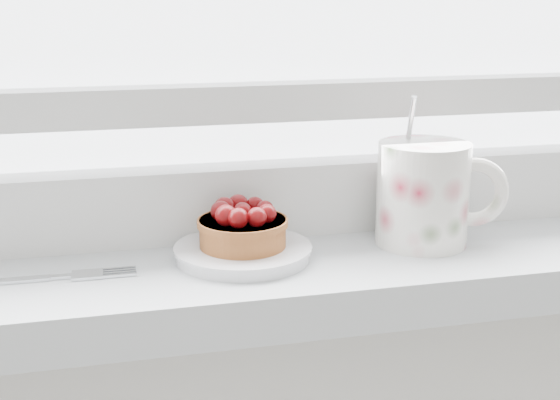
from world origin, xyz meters
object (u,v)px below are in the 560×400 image
object	(u,v)px
saucer	(243,252)
floral_mug	(426,192)
raspberry_tart	(242,226)
fork	(33,279)

from	to	relation	value
saucer	floral_mug	xyz separation A→B (m)	(0.18, 0.00, 0.04)
floral_mug	raspberry_tart	bearing A→B (deg)	-179.43
saucer	raspberry_tart	world-z (taller)	raspberry_tart
raspberry_tart	fork	xyz separation A→B (m)	(-0.18, -0.01, -0.03)
raspberry_tart	fork	bearing A→B (deg)	-176.49
raspberry_tart	saucer	bearing A→B (deg)	35.51
saucer	floral_mug	world-z (taller)	floral_mug
raspberry_tart	floral_mug	size ratio (longest dim) A/B	0.58
floral_mug	fork	size ratio (longest dim) A/B	0.83
floral_mug	fork	world-z (taller)	floral_mug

